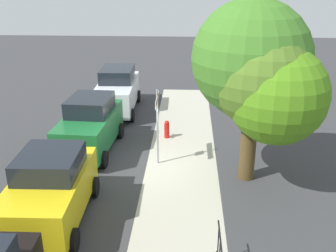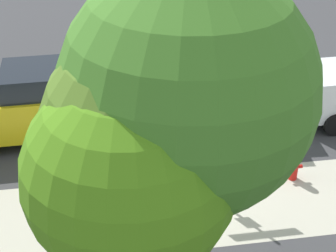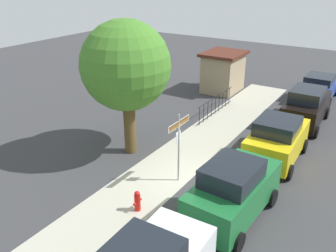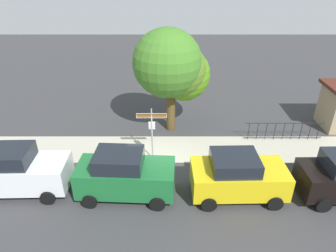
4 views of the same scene
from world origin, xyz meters
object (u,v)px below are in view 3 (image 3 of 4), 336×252
at_px(shade_tree, 127,71).
at_px(car_blue, 319,87).
at_px(car_black, 306,107).
at_px(street_sign, 179,136).
at_px(fire_hydrant, 137,201).
at_px(car_yellow, 277,139).
at_px(utility_shed, 223,71).
at_px(car_green, 233,191).

distance_m(shade_tree, car_blue, 13.88).
height_order(shade_tree, car_black, shade_tree).
bearing_deg(street_sign, shade_tree, 70.79).
relative_size(shade_tree, car_blue, 1.50).
height_order(shade_tree, car_blue, shade_tree).
xyz_separation_m(street_sign, fire_hydrant, (-2.45, 0.20, -1.59)).
bearing_deg(car_yellow, fire_hydrant, 153.23).
bearing_deg(shade_tree, fire_hydrant, -139.14).
bearing_deg(car_yellow, car_black, -2.78).
bearing_deg(car_black, car_blue, 2.58).
bearing_deg(car_blue, car_yellow, -178.72).
distance_m(car_yellow, utility_shed, 9.96).
xyz_separation_m(street_sign, car_green, (-1.04, -2.75, -0.91)).
relative_size(street_sign, car_black, 0.65).
xyz_separation_m(shade_tree, car_green, (-2.20, -6.07, -2.72)).
height_order(shade_tree, car_yellow, shade_tree).
bearing_deg(utility_shed, car_yellow, -141.81).
relative_size(street_sign, shade_tree, 0.47).
distance_m(street_sign, car_yellow, 4.76).
xyz_separation_m(car_black, car_blue, (4.80, 0.29, -0.20)).
bearing_deg(car_black, fire_hydrant, 163.56).
bearing_deg(car_black, street_sign, 160.59).
relative_size(street_sign, fire_hydrant, 3.66).
height_order(street_sign, car_black, street_sign).
bearing_deg(fire_hydrant, car_blue, -10.01).
bearing_deg(car_green, shade_tree, 73.06).
xyz_separation_m(car_black, utility_shed, (3.03, 6.28, 0.34)).
bearing_deg(street_sign, car_black, -18.59).
relative_size(car_green, car_yellow, 1.04).
bearing_deg(car_black, utility_shed, 63.40).
height_order(street_sign, car_yellow, street_sign).
bearing_deg(shade_tree, street_sign, -109.21).
xyz_separation_m(car_yellow, car_black, (4.80, -0.12, 0.03)).
bearing_deg(utility_shed, car_blue, -73.53).
distance_m(shade_tree, fire_hydrant, 5.86).
distance_m(street_sign, utility_shed, 12.09).
height_order(shade_tree, fire_hydrant, shade_tree).
relative_size(car_black, utility_shed, 1.45).
distance_m(car_green, car_yellow, 4.80).
bearing_deg(shade_tree, car_green, -109.88).
bearing_deg(car_green, fire_hydrant, 118.60).
bearing_deg(car_black, shade_tree, 139.22).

